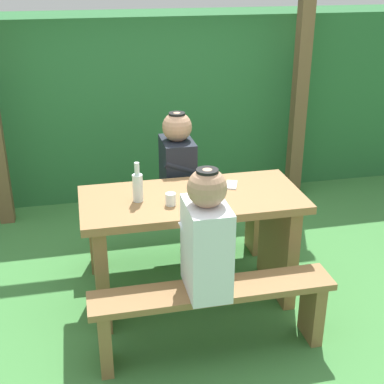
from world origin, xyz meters
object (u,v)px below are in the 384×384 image
at_px(person_white_shirt, 206,236).
at_px(person_black_coat, 178,165).
at_px(drinking_glass, 171,199).
at_px(cell_phone, 231,185).
at_px(bench_far, 176,221).
at_px(bottle_left, 138,186).
at_px(bench_near, 213,306).
at_px(picnic_table, 192,231).

bearing_deg(person_white_shirt, person_black_coat, 87.07).
distance_m(drinking_glass, cell_phone, 0.49).
relative_size(person_black_coat, drinking_glass, 9.58).
relative_size(bench_far, bottle_left, 5.58).
bearing_deg(person_white_shirt, bottle_left, 118.78).
relative_size(bench_near, person_white_shirt, 1.95).
bearing_deg(picnic_table, bench_near, -90.00).
relative_size(bench_near, bottle_left, 5.58).
distance_m(person_black_coat, drinking_glass, 0.67).
bearing_deg(bench_near, person_black_coat, 89.27).
bearing_deg(picnic_table, drinking_glass, -146.92).
relative_size(bench_near, person_black_coat, 1.95).
xyz_separation_m(picnic_table, bottle_left, (-0.34, -0.00, 0.35)).
xyz_separation_m(bench_near, drinking_glass, (-0.15, 0.45, 0.49)).
bearing_deg(person_white_shirt, bench_near, -4.52).
distance_m(person_white_shirt, drinking_glass, 0.46).
bearing_deg(bottle_left, bench_near, -58.08).
relative_size(person_black_coat, cell_phone, 5.14).
height_order(bench_far, cell_phone, cell_phone).
bearing_deg(bench_far, drinking_glass, -103.36).
distance_m(bench_far, bottle_left, 0.85).
bearing_deg(person_white_shirt, cell_phone, 63.11).
bearing_deg(person_white_shirt, drinking_glass, 104.15).
bearing_deg(bench_near, cell_phone, 66.22).
xyz_separation_m(picnic_table, person_black_coat, (0.01, 0.55, 0.25)).
height_order(drinking_glass, bottle_left, bottle_left).
bearing_deg(person_black_coat, cell_phone, -57.74).
height_order(bench_far, person_black_coat, person_black_coat).
xyz_separation_m(bench_near, person_black_coat, (0.01, 1.09, 0.46)).
distance_m(person_black_coat, bottle_left, 0.66).
height_order(person_white_shirt, bottle_left, person_white_shirt).
bearing_deg(drinking_glass, cell_phone, 25.21).
height_order(picnic_table, person_white_shirt, person_white_shirt).
bearing_deg(person_black_coat, bottle_left, -122.72).
distance_m(picnic_table, cell_phone, 0.40).
xyz_separation_m(person_white_shirt, drinking_glass, (-0.11, 0.44, 0.03)).
relative_size(person_black_coat, bottle_left, 2.87).
distance_m(picnic_table, drinking_glass, 0.34).
relative_size(picnic_table, bottle_left, 5.58).
relative_size(person_white_shirt, cell_phone, 5.14).
distance_m(picnic_table, bench_far, 0.58).
xyz_separation_m(bench_far, bottle_left, (-0.34, -0.55, 0.55)).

